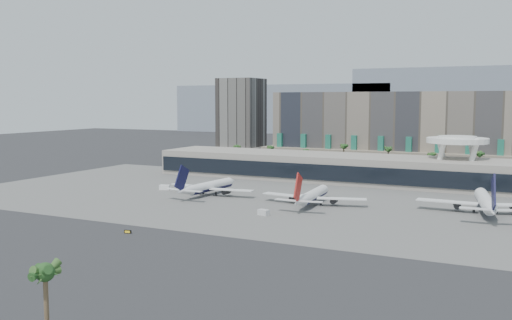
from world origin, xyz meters
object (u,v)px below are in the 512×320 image
at_px(airliner_right, 486,202).
at_px(taxiway_sign, 128,232).
at_px(airliner_left, 208,186).
at_px(service_vehicle_b, 264,212).
at_px(airliner_centre, 312,195).
at_px(service_vehicle_a, 165,187).

bearing_deg(airliner_right, taxiway_sign, -149.70).
relative_size(airliner_left, service_vehicle_b, 10.87).
height_order(airliner_centre, taxiway_sign, airliner_centre).
bearing_deg(airliner_left, service_vehicle_a, 176.17).
bearing_deg(taxiway_sign, airliner_left, 92.52).
height_order(airliner_centre, service_vehicle_a, airliner_centre).
bearing_deg(service_vehicle_a, airliner_centre, -21.14).
relative_size(service_vehicle_a, taxiway_sign, 1.92).
bearing_deg(service_vehicle_b, airliner_centre, 86.74).
distance_m(airliner_centre, airliner_right, 57.87).
distance_m(airliner_left, taxiway_sign, 67.34).
height_order(airliner_right, service_vehicle_b, airliner_right).
height_order(airliner_left, airliner_right, airliner_right).
relative_size(airliner_left, airliner_right, 0.87).
distance_m(airliner_left, airliner_right, 101.57).
bearing_deg(airliner_right, airliner_centre, -179.33).
height_order(airliner_right, taxiway_sign, airliner_right).
distance_m(service_vehicle_b, taxiway_sign, 46.20).
bearing_deg(airliner_right, service_vehicle_b, -161.70).
bearing_deg(service_vehicle_a, airliner_right, -14.07).
xyz_separation_m(airliner_centre, taxiway_sign, (-31.07, -64.01, -2.97)).
xyz_separation_m(airliner_right, taxiway_sign, (-87.92, -74.83, -3.51)).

